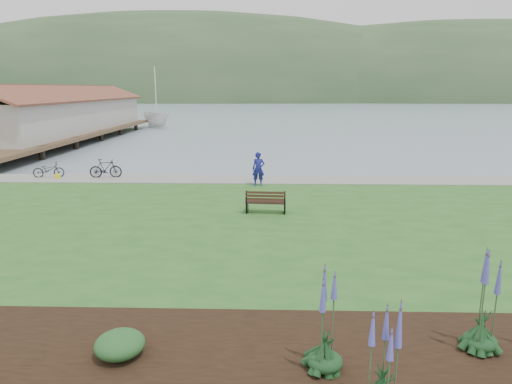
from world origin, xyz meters
TOP-DOWN VIEW (x-y plane):
  - ground at (0.00, 0.00)m, footprint 600.00×600.00m
  - lawn at (0.00, -2.00)m, footprint 34.00×20.00m
  - shoreline_path at (0.00, 6.90)m, footprint 34.00×2.20m
  - garden_bed at (3.00, -9.80)m, footprint 24.00×4.40m
  - far_hillside at (20.00, 170.00)m, footprint 580.00×80.00m
  - pier_pavilion at (-20.00, 27.52)m, footprint 8.00×36.00m
  - park_bench at (0.05, 0.35)m, footprint 1.56×0.72m
  - person at (-0.36, 5.48)m, footprint 0.73×0.52m
  - bicycle_a at (-11.74, 7.20)m, footprint 0.86×1.69m
  - bicycle_b at (-8.62, 7.20)m, footprint 0.71×1.75m
  - sailboat at (-14.72, 43.65)m, footprint 13.51×13.52m
  - pannier at (-11.09, 6.78)m, footprint 0.22×0.28m
  - echium_0 at (1.87, -10.72)m, footprint 0.62×0.62m
  - echium_4 at (1.15, -9.72)m, footprint 0.62×0.62m
  - echium_5 at (4.07, -9.01)m, footprint 0.62×0.62m
  - shrub_0 at (-2.47, -9.42)m, footprint 0.90×0.90m

SIDE VIEW (x-z plane):
  - ground at x=0.00m, z-range 0.00..0.00m
  - far_hillside at x=20.00m, z-range -19.00..19.00m
  - sailboat at x=-14.72m, z-range -12.50..12.50m
  - lawn at x=0.00m, z-range 0.00..0.40m
  - shoreline_path at x=0.00m, z-range 0.40..0.43m
  - garden_bed at x=3.00m, z-range 0.40..0.44m
  - pannier at x=-11.09m, z-range 0.40..0.67m
  - shrub_0 at x=-2.47m, z-range 0.44..0.89m
  - bicycle_a at x=-11.74m, z-range 0.40..1.24m
  - park_bench at x=0.05m, z-range 0.40..1.34m
  - bicycle_b at x=-8.62m, z-range 0.40..1.42m
  - echium_0 at x=1.87m, z-range 0.25..2.09m
  - echium_5 at x=4.07m, z-range 0.18..2.38m
  - echium_4 at x=1.15m, z-range 0.18..2.40m
  - person at x=-0.36m, z-range 0.40..2.35m
  - pier_pavilion at x=-20.00m, z-range -0.06..5.34m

